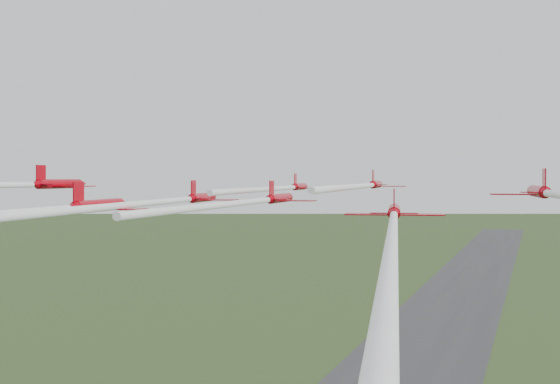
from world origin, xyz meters
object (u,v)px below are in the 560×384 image
(jet_row2_left, at_px, (170,201))
(jet_row4_right, at_px, (393,224))
(jet_row3_left, at_px, (4,185))
(jet_row3_mid, at_px, (256,201))
(jet_lead, at_px, (284,188))
(jet_row2_right, at_px, (365,186))
(jet_row4_left, at_px, (23,212))

(jet_row2_left, relative_size, jet_row4_right, 0.89)
(jet_row2_left, xyz_separation_m, jet_row3_left, (-13.25, -11.36, 1.85))
(jet_row3_left, relative_size, jet_row3_mid, 1.15)
(jet_lead, bearing_deg, jet_row2_left, -110.98)
(jet_lead, distance_m, jet_row3_mid, 31.54)
(jet_row2_right, bearing_deg, jet_row3_mid, -119.80)
(jet_row4_right, bearing_deg, jet_row3_mid, 120.22)
(jet_row2_left, xyz_separation_m, jet_row4_right, (30.66, -26.96, -0.32))
(jet_lead, bearing_deg, jet_row4_right, -71.55)
(jet_lead, height_order, jet_row2_left, jet_lead)
(jet_row2_left, xyz_separation_m, jet_row4_left, (1.50, -25.89, -0.11))
(jet_row2_left, relative_size, jet_row3_mid, 1.31)
(jet_row3_left, xyz_separation_m, jet_row4_left, (14.75, -14.52, -1.96))
(jet_lead, xyz_separation_m, jet_row4_left, (-3.77, -49.31, -1.30))
(jet_lead, xyz_separation_m, jet_row3_left, (-18.52, -34.79, 0.66))
(jet_lead, distance_m, jet_row3_left, 39.41)
(jet_lead, height_order, jet_row2_right, jet_row2_right)
(jet_row4_left, xyz_separation_m, jet_row4_right, (29.16, -1.07, -0.21))
(jet_lead, distance_m, jet_row2_right, 20.66)
(jet_lead, bearing_deg, jet_row3_left, -126.32)
(jet_row3_mid, relative_size, jet_row4_right, 0.68)
(jet_row3_left, bearing_deg, jet_row4_left, -50.79)
(jet_row2_right, bearing_deg, jet_lead, 130.20)
(jet_row2_right, bearing_deg, jet_row3_left, -155.15)
(jet_row2_right, height_order, jet_row4_left, jet_row2_right)
(jet_row2_left, bearing_deg, jet_row3_left, -149.57)
(jet_lead, relative_size, jet_row4_right, 0.84)
(jet_row3_left, height_order, jet_row4_right, jet_row3_left)
(jet_lead, xyz_separation_m, jet_row4_right, (25.39, -50.38, -1.51))
(jet_row3_left, distance_m, jet_row4_right, 46.64)
(jet_row4_left, bearing_deg, jet_row3_left, 126.69)
(jet_row3_left, bearing_deg, jet_row2_right, 25.38)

